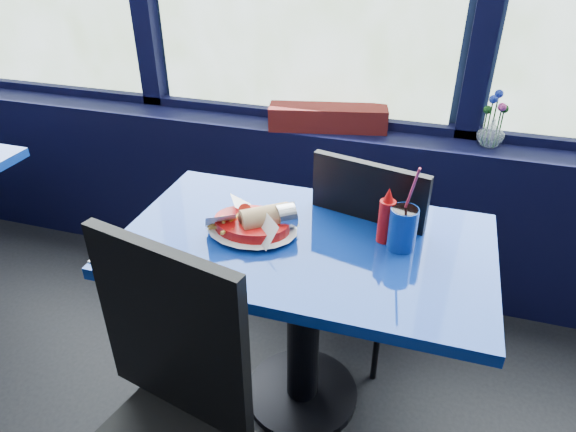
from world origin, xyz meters
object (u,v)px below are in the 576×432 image
object	(u,v)px
flower_vase	(492,130)
ketchup_bottle	(386,218)
near_table	(304,284)
food_basket	(254,223)
chair_near_back	(360,245)
planter_box	(328,118)
soda_cup	(403,228)
chair_near_front	(165,429)

from	to	relation	value
flower_vase	ketchup_bottle	bearing A→B (deg)	-112.73
near_table	food_basket	bearing A→B (deg)	-177.40
chair_near_back	planter_box	world-z (taller)	chair_near_back
chair_near_back	food_basket	xyz separation A→B (m)	(-0.31, -0.32, 0.24)
chair_near_back	planter_box	size ratio (longest dim) A/B	1.79
ketchup_bottle	flower_vase	bearing A→B (deg)	67.27
planter_box	flower_vase	xyz separation A→B (m)	(0.71, 0.01, 0.02)
chair_near_back	food_basket	bearing A→B (deg)	59.25
near_table	soda_cup	size ratio (longest dim) A/B	4.02
planter_box	flower_vase	bearing A→B (deg)	-11.36
chair_near_back	ketchup_bottle	xyz separation A→B (m)	(0.11, -0.24, 0.28)
planter_box	soda_cup	bearing A→B (deg)	-74.07
flower_vase	food_basket	size ratio (longest dim) A/B	0.79
near_table	chair_near_back	bearing A→B (deg)	66.26
planter_box	flower_vase	size ratio (longest dim) A/B	2.23
planter_box	soda_cup	xyz separation A→B (m)	(0.43, -0.80, -0.03)
planter_box	ketchup_bottle	xyz separation A→B (m)	(0.38, -0.78, -0.02)
near_table	ketchup_bottle	size ratio (longest dim) A/B	6.22
food_basket	near_table	bearing A→B (deg)	-9.55
near_table	chair_near_front	distance (m)	0.70
flower_vase	ketchup_bottle	xyz separation A→B (m)	(-0.33, -0.79, -0.04)
near_table	planter_box	xyz separation A→B (m)	(-0.13, 0.85, 0.29)
chair_near_back	food_basket	size ratio (longest dim) A/B	3.13
chair_near_back	planter_box	distance (m)	0.67
soda_cup	chair_near_back	bearing A→B (deg)	121.34
chair_near_front	ketchup_bottle	distance (m)	0.88
near_table	ketchup_bottle	world-z (taller)	ketchup_bottle
chair_near_back	ketchup_bottle	bearing A→B (deg)	127.08
near_table	planter_box	distance (m)	0.91
soda_cup	near_table	bearing A→B (deg)	-170.90
flower_vase	ketchup_bottle	world-z (taller)	flower_vase
chair_near_back	near_table	bearing A→B (deg)	79.58
flower_vase	chair_near_front	bearing A→B (deg)	-115.59
ketchup_bottle	food_basket	bearing A→B (deg)	-169.14
chair_near_front	chair_near_back	bearing A→B (deg)	86.00
near_table	planter_box	world-z (taller)	planter_box
ketchup_bottle	soda_cup	size ratio (longest dim) A/B	0.65
near_table	food_basket	distance (m)	0.28
chair_near_front	flower_vase	xyz separation A→B (m)	(0.74, 1.54, 0.28)
near_table	flower_vase	xyz separation A→B (m)	(0.58, 0.86, 0.31)
near_table	soda_cup	bearing A→B (deg)	9.10
near_table	chair_near_back	size ratio (longest dim) A/B	1.25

